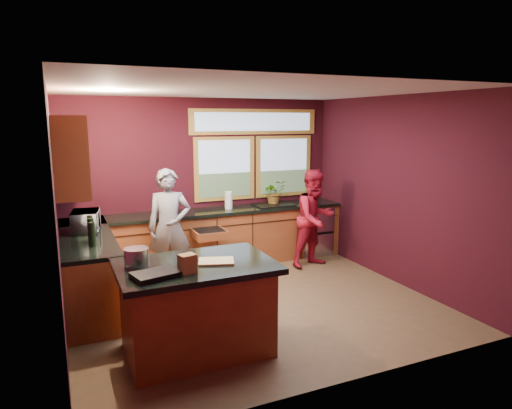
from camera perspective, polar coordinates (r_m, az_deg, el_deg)
floor at (r=6.07m, az=-0.39°, el=-12.25°), size 4.50×4.50×0.00m
room_shell at (r=5.73m, az=-7.22°, el=4.90°), size 4.52×4.02×2.71m
back_counter at (r=7.50m, az=-4.16°, el=-4.07°), size 4.50×0.64×0.93m
left_counter at (r=6.29m, az=-20.35°, el=-7.60°), size 0.64×2.30×0.93m
island at (r=4.79m, az=-7.42°, el=-12.62°), size 1.55×1.05×0.95m
person_grey at (r=6.64m, az=-10.77°, el=-2.81°), size 0.68×0.51×1.68m
person_red at (r=7.40m, az=7.38°, el=-1.74°), size 0.87×0.74×1.58m
microwave at (r=6.27m, az=-20.51°, el=-1.99°), size 0.40×0.53×0.27m
potted_plant at (r=7.77m, az=2.31°, el=1.53°), size 0.37×0.32×0.41m
paper_towel at (r=7.40m, az=-3.45°, el=0.55°), size 0.12×0.12×0.28m
cutting_board at (r=4.63m, az=-4.99°, el=-7.08°), size 0.41×0.35×0.02m
stock_pot at (r=4.63m, az=-14.71°, el=-6.38°), size 0.24×0.24×0.18m
paper_bag at (r=4.33m, az=-8.57°, el=-7.33°), size 0.17×0.15×0.18m
black_tray at (r=4.29m, az=-12.46°, el=-8.56°), size 0.45×0.36×0.05m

